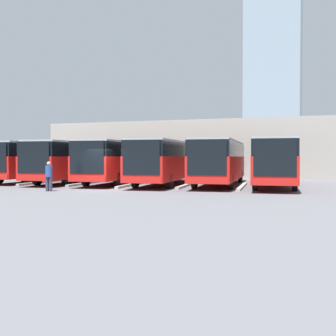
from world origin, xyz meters
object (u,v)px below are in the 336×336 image
object	(u,v)px
bus_1	(220,160)
bus_5	(40,160)
bus_4	(76,160)
pedestrian	(49,175)
bus_0	(275,161)
bus_3	(121,160)
bus_2	(167,160)

from	to	relation	value
bus_1	bus_5	size ratio (longest dim) A/B	1.00
bus_1	bus_4	size ratio (longest dim) A/B	1.00
bus_5	pedestrian	size ratio (longest dim) A/B	7.12
bus_4	bus_0	bearing A→B (deg)	176.84
bus_1	bus_5	xyz separation A→B (m)	(15.15, 0.15, 0.00)
bus_0	bus_3	size ratio (longest dim) A/B	1.00
bus_3	pedestrian	xyz separation A→B (m)	(0.72, 8.15, -0.83)
bus_1	bus_3	bearing A→B (deg)	-2.39
bus_0	bus_2	size ratio (longest dim) A/B	1.00
bus_4	pedestrian	xyz separation A→B (m)	(-3.07, 7.90, -0.83)
bus_2	bus_5	xyz separation A→B (m)	(11.36, -0.51, 0.00)
bus_0	bus_3	world-z (taller)	same
bus_2	pedestrian	xyz separation A→B (m)	(4.51, 7.89, -0.83)
bus_2	pedestrian	world-z (taller)	bus_2
bus_0	bus_4	bearing A→B (deg)	-3.16
bus_2	bus_3	world-z (taller)	same
bus_4	pedestrian	bearing A→B (deg)	105.84
bus_1	bus_4	xyz separation A→B (m)	(11.36, 0.65, 0.00)
bus_2	bus_4	xyz separation A→B (m)	(7.58, -0.01, 0.00)
pedestrian	bus_5	bearing A→B (deg)	-59.37
bus_2	bus_4	world-z (taller)	same
pedestrian	bus_0	bearing A→B (deg)	-153.49
bus_4	bus_2	bearing A→B (deg)	174.50
bus_0	bus_4	distance (m)	15.16
bus_1	bus_2	xyz separation A→B (m)	(3.79, 0.67, 0.00)
bus_1	bus_3	size ratio (longest dim) A/B	1.00
bus_3	bus_2	bearing A→B (deg)	170.56
bus_5	bus_3	bearing A→B (deg)	172.76
bus_1	pedestrian	xyz separation A→B (m)	(8.29, 8.55, -0.83)
bus_0	pedestrian	bearing A→B (deg)	29.70
bus_3	pedestrian	bearing A→B (deg)	79.57
bus_4	bus_5	size ratio (longest dim) A/B	1.00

